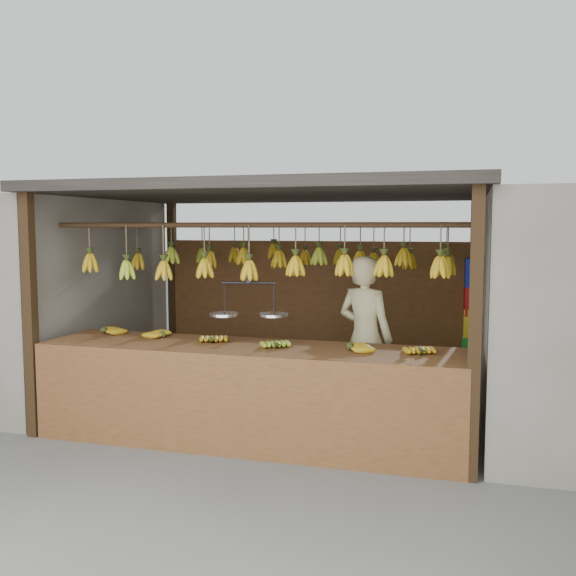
% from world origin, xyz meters
% --- Properties ---
extents(ground, '(80.00, 80.00, 0.00)m').
position_xyz_m(ground, '(0.00, 0.00, 0.00)').
color(ground, '#5B5B57').
extents(stall, '(4.30, 3.30, 2.40)m').
position_xyz_m(stall, '(0.00, 0.33, 1.97)').
color(stall, black).
rests_on(stall, ground).
extents(neighbor_left, '(3.00, 3.00, 2.30)m').
position_xyz_m(neighbor_left, '(-3.60, 0.00, 1.15)').
color(neighbor_left, slate).
rests_on(neighbor_left, ground).
extents(counter, '(3.90, 0.89, 0.96)m').
position_xyz_m(counter, '(0.03, -1.24, 0.72)').
color(counter, brown).
rests_on(counter, ground).
extents(hanging_bananas, '(3.65, 2.23, 0.39)m').
position_xyz_m(hanging_bananas, '(0.00, -0.00, 1.63)').
color(hanging_bananas, '#AF8612').
rests_on(hanging_bananas, ground).
extents(balance_scale, '(0.71, 0.37, 0.84)m').
position_xyz_m(balance_scale, '(-0.01, -1.00, 1.22)').
color(balance_scale, black).
rests_on(balance_scale, ground).
extents(vendor, '(0.73, 0.62, 1.69)m').
position_xyz_m(vendor, '(0.94, -0.10, 0.85)').
color(vendor, beige).
rests_on(vendor, ground).
extents(bag_bundles, '(0.08, 0.26, 1.27)m').
position_xyz_m(bag_bundles, '(1.94, 1.35, 0.97)').
color(bag_bundles, '#1426BF').
rests_on(bag_bundles, ground).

